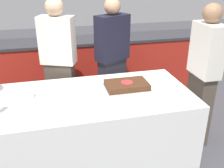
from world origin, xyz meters
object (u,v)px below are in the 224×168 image
object	(u,v)px
person_cutting_cake	(112,62)
person_seated_right	(203,76)
cake	(127,85)
plate_stack	(22,95)
person_standing_back	(59,65)

from	to	relation	value
person_cutting_cake	person_seated_right	bearing A→B (deg)	112.84
cake	plate_stack	world-z (taller)	plate_stack
plate_stack	person_cutting_cake	world-z (taller)	person_cutting_cake
person_cutting_cake	person_seated_right	xyz separation A→B (m)	(0.84, -0.72, 0.01)
person_cutting_cake	person_standing_back	distance (m)	0.66
plate_stack	person_standing_back	world-z (taller)	person_standing_back
plate_stack	person_cutting_cake	distance (m)	1.23
person_standing_back	plate_stack	bearing A→B (deg)	80.94
person_seated_right	cake	bearing A→B (deg)	-95.52
person_seated_right	plate_stack	bearing A→B (deg)	-92.49
person_cutting_cake	person_standing_back	size ratio (longest dim) A/B	0.99
cake	person_standing_back	size ratio (longest dim) A/B	0.30
person_cutting_cake	person_seated_right	distance (m)	1.11
cake	person_cutting_cake	size ratio (longest dim) A/B	0.30
person_seated_right	person_standing_back	world-z (taller)	person_standing_back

